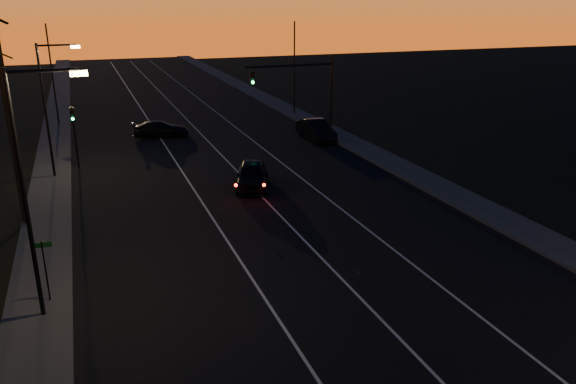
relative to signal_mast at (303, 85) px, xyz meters
name	(u,v)px	position (x,y,z in m)	size (l,w,h in m)	color
road	(253,197)	(-7.14, -9.99, -4.78)	(20.00, 170.00, 0.01)	black
sidewalk_left	(47,220)	(-18.34, -9.99, -4.70)	(2.40, 170.00, 0.16)	#3A3A37
sidewalk_right	(417,176)	(4.06, -9.99, -4.70)	(2.40, 170.00, 0.16)	#3A3A37
lane_stripe_left	(202,203)	(-10.14, -9.99, -4.76)	(0.12, 160.00, 0.01)	silver
lane_stripe_mid	(261,196)	(-6.64, -9.99, -4.76)	(0.12, 160.00, 0.01)	silver
lane_stripe_right	(315,189)	(-3.14, -9.99, -4.76)	(0.12, 160.00, 0.01)	silver
palm_far	(2,75)	(-19.34, -9.99, 2.83)	(4.25, 4.16, 12.53)	black
streetlight_left_near	(31,178)	(-17.84, -19.99, 0.54)	(2.55, 0.26, 9.00)	black
streetlight_left_far	(49,100)	(-17.82, -1.99, 0.28)	(2.55, 0.26, 8.50)	black
street_sign	(45,264)	(-17.94, -18.99, -3.13)	(0.70, 0.06, 2.60)	black
signal_mast	(303,85)	(0.00, 0.00, 0.00)	(7.10, 0.41, 7.00)	black
signal_post	(74,126)	(-16.64, -0.01, -1.89)	(0.28, 0.37, 4.20)	black
far_pole_left	(52,76)	(-18.14, 15.01, -0.28)	(0.14, 0.14, 9.00)	black
far_pole_right	(294,69)	(3.86, 12.01, -0.28)	(0.14, 0.14, 9.00)	black
lead_car	(252,175)	(-6.63, -8.28, -3.97)	(3.42, 5.50, 1.59)	black
right_car	(316,130)	(1.86, 1.70, -3.96)	(1.73, 4.95, 1.63)	black
cross_car	(161,129)	(-9.99, 7.09, -4.10)	(4.79, 2.35, 1.34)	black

